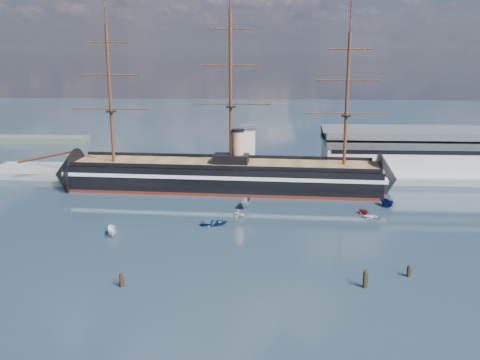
{
  "coord_description": "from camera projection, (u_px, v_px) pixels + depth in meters",
  "views": [
    {
      "loc": [
        10.09,
        -88.88,
        39.7
      ],
      "look_at": [
        2.67,
        35.0,
        9.0
      ],
      "focal_mm": 40.0,
      "sensor_mm": 36.0,
      "label": 1
    }
  ],
  "objects": [
    {
      "name": "ground",
      "position": [
        231.0,
        210.0,
        135.0
      ],
      "size": [
        600.0,
        600.0,
        0.0
      ],
      "primitive_type": "plane",
      "color": "#1E3145",
      "rests_on": "ground"
    },
    {
      "name": "motorboat_g",
      "position": [
        363.0,
        214.0,
        131.55
      ],
      "size": [
        5.62,
        5.19,
        1.96
      ],
      "primitive_type": "imported",
      "rotation": [
        0.0,
        0.0,
        0.69
      ],
      "color": "maroon",
      "rests_on": "ground"
    },
    {
      "name": "motorboat_d",
      "position": [
        239.0,
        217.0,
        129.27
      ],
      "size": [
        4.98,
        5.49,
        1.91
      ],
      "primitive_type": "imported",
      "rotation": [
        0.0,
        0.0,
        0.91
      ],
      "color": "silver",
      "rests_on": "ground"
    },
    {
      "name": "warship",
      "position": [
        218.0,
        176.0,
        153.71
      ],
      "size": [
        113.26,
        20.59,
        53.94
      ],
      "rotation": [
        0.0,
        0.0,
        -0.05
      ],
      "color": "black",
      "rests_on": "ground"
    },
    {
      "name": "quay_tower",
      "position": [
        248.0,
        148.0,
        164.46
      ],
      "size": [
        5.0,
        5.0,
        15.0
      ],
      "color": "silver",
      "rests_on": "ground"
    },
    {
      "name": "motorboat_b",
      "position": [
        215.0,
        225.0,
        123.29
      ],
      "size": [
        2.46,
        4.02,
        1.75
      ],
      "primitive_type": "imported",
      "rotation": [
        0.0,
        0.0,
        1.84
      ],
      "color": "#274E7B",
      "rests_on": "ground"
    },
    {
      "name": "motorboat_f",
      "position": [
        387.0,
        206.0,
        137.68
      ],
      "size": [
        6.29,
        4.22,
        2.36
      ],
      "primitive_type": "imported",
      "rotation": [
        0.0,
        0.0,
        0.38
      ],
      "color": "navy",
      "rests_on": "ground"
    },
    {
      "name": "motorboat_a",
      "position": [
        113.0,
        235.0,
        116.4
      ],
      "size": [
        6.23,
        3.93,
        2.34
      ],
      "primitive_type": "imported",
      "rotation": [
        0.0,
        0.0,
        0.33
      ],
      "color": "white",
      "rests_on": "ground"
    },
    {
      "name": "piling_near_right",
      "position": [
        364.0,
        287.0,
        91.1
      ],
      "size": [
        0.64,
        0.64,
        3.78
      ],
      "primitive_type": "cylinder",
      "color": "black",
      "rests_on": "ground"
    },
    {
      "name": "piling_near_left",
      "position": [
        122.0,
        286.0,
        91.47
      ],
      "size": [
        0.64,
        0.64,
        3.15
      ],
      "primitive_type": "cylinder",
      "color": "black",
      "rests_on": "ground"
    },
    {
      "name": "motorboat_e",
      "position": [
        373.0,
        219.0,
        127.88
      ],
      "size": [
        1.69,
        2.8,
        1.22
      ],
      "primitive_type": "imported",
      "rotation": [
        0.0,
        0.0,
        1.31
      ],
      "color": "silver",
      "rests_on": "ground"
    },
    {
      "name": "piling_far_right",
      "position": [
        408.0,
        277.0,
        95.43
      ],
      "size": [
        0.64,
        0.64,
        2.8
      ],
      "primitive_type": "cylinder",
      "color": "black",
      "rests_on": "ground"
    },
    {
      "name": "quay",
      "position": [
        271.0,
        177.0,
        169.3
      ],
      "size": [
        180.0,
        18.0,
        2.0
      ],
      "primitive_type": "cube",
      "color": "slate",
      "rests_on": "ground"
    },
    {
      "name": "warehouse",
      "position": [
        423.0,
        151.0,
        168.48
      ],
      "size": [
        63.0,
        21.0,
        11.6
      ],
      "color": "#B7BABC",
      "rests_on": "ground"
    },
    {
      "name": "motorboat_c",
      "position": [
        245.0,
        207.0,
        136.85
      ],
      "size": [
        6.87,
        3.51,
        2.62
      ],
      "primitive_type": "imported",
      "rotation": [
        0.0,
        0.0,
        -0.18
      ],
      "color": "gray",
      "rests_on": "ground"
    }
  ]
}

